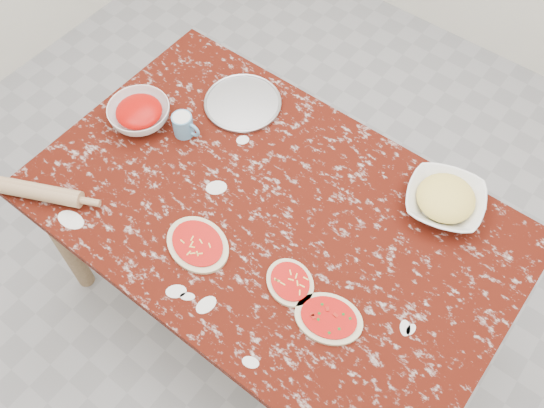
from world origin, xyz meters
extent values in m
plane|color=gray|center=(0.00, 0.00, 0.00)|extent=(4.00, 4.00, 0.00)
cube|color=#390C06|center=(0.00, 0.00, 0.73)|extent=(1.60, 1.00, 0.04)
cube|color=#8F7351|center=(0.00, 0.00, 0.67)|extent=(1.50, 0.90, 0.08)
cylinder|color=#8F7351|center=(-0.72, -0.42, 0.35)|extent=(0.07, 0.07, 0.71)
cylinder|color=#8F7351|center=(-0.72, 0.42, 0.35)|extent=(0.07, 0.07, 0.71)
cylinder|color=#8F7351|center=(0.72, 0.42, 0.35)|extent=(0.07, 0.07, 0.71)
cylinder|color=#B2B2B7|center=(-0.37, 0.31, 0.76)|extent=(0.34, 0.34, 0.01)
imported|color=white|center=(-0.62, 0.02, 0.79)|extent=(0.25, 0.25, 0.07)
imported|color=white|center=(0.43, 0.36, 0.78)|extent=(0.32, 0.32, 0.06)
cylinder|color=#5A94BC|center=(-0.46, 0.07, 0.79)|extent=(0.07, 0.07, 0.09)
torus|color=#5A94BC|center=(-0.41, 0.08, 0.79)|extent=(0.06, 0.02, 0.06)
cylinder|color=silver|center=(-0.46, 0.07, 0.82)|extent=(0.06, 0.06, 0.01)
ellipsoid|color=beige|center=(-0.11, -0.24, 0.76)|extent=(0.25, 0.21, 0.01)
ellipsoid|color=red|center=(-0.11, -0.24, 0.76)|extent=(0.21, 0.17, 0.00)
ellipsoid|color=beige|center=(0.20, -0.17, 0.76)|extent=(0.21, 0.19, 0.01)
ellipsoid|color=red|center=(0.20, -0.17, 0.76)|extent=(0.17, 0.16, 0.00)
ellipsoid|color=beige|center=(0.36, -0.19, 0.76)|extent=(0.24, 0.21, 0.01)
ellipsoid|color=red|center=(0.36, -0.19, 0.76)|extent=(0.20, 0.17, 0.00)
cylinder|color=tan|center=(-0.65, -0.42, 0.78)|extent=(0.29, 0.18, 0.06)
camera|label=1|loc=(0.63, -0.81, 2.42)|focal=39.21mm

